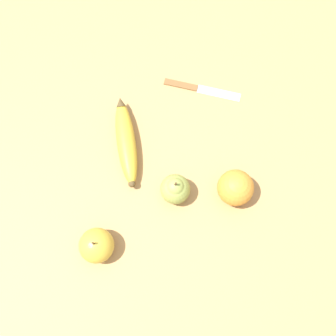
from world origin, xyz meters
TOP-DOWN VIEW (x-y plane):
  - ground_plane at (0.00, 0.00)m, footprint 3.00×3.00m
  - banana at (-0.06, 0.02)m, footprint 0.12×0.22m
  - orange at (0.10, -0.21)m, footprint 0.08×0.08m
  - pear at (-0.02, -0.14)m, footprint 0.07×0.07m
  - apple at (-0.23, -0.17)m, footprint 0.08×0.08m
  - paring_knife at (0.17, 0.06)m, footprint 0.15×0.15m

SIDE VIEW (x-z plane):
  - ground_plane at x=0.00m, z-range 0.00..0.00m
  - paring_knife at x=0.17m, z-range 0.00..0.01m
  - banana at x=-0.06m, z-range 0.00..0.04m
  - apple at x=-0.23m, z-range -0.01..0.07m
  - pear at x=-0.02m, z-range -0.01..0.08m
  - orange at x=0.10m, z-range 0.00..0.08m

